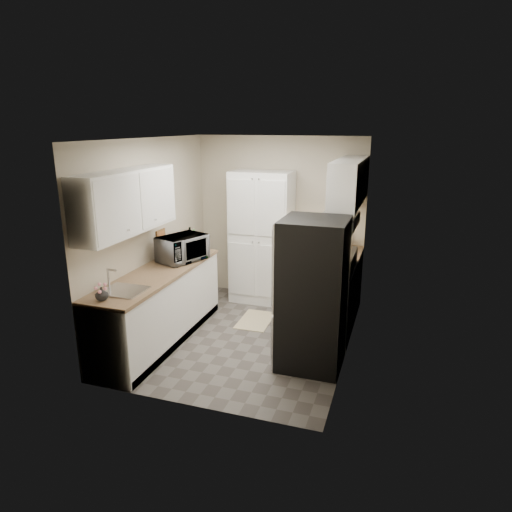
{
  "coord_description": "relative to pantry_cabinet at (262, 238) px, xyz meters",
  "views": [
    {
      "loc": [
        1.82,
        -5.1,
        2.66
      ],
      "look_at": [
        0.09,
        0.15,
        1.06
      ],
      "focal_mm": 32.0,
      "sensor_mm": 36.0,
      "label": 1
    }
  ],
  "objects": [
    {
      "name": "base_cabinet_right",
      "position": [
        1.19,
        -0.12,
        -0.56
      ],
      "size": [
        0.6,
        0.8,
        0.88
      ],
      "primitive_type": "cube",
      "color": "white",
      "rests_on": "ground"
    },
    {
      "name": "refrigerator",
      "position": [
        1.14,
        -1.73,
        -0.15
      ],
      "size": [
        0.7,
        0.72,
        1.7
      ],
      "primitive_type": "cube",
      "color": "#B7B7BC",
      "rests_on": "ground"
    },
    {
      "name": "pantry_cabinet",
      "position": [
        0.0,
        0.0,
        0.0
      ],
      "size": [
        0.9,
        0.55,
        2.0
      ],
      "primitive_type": "cube",
      "color": "white",
      "rests_on": "ground"
    },
    {
      "name": "cutting_board",
      "position": [
        -0.77,
        -0.71,
        0.07
      ],
      "size": [
        0.11,
        0.22,
        0.29
      ],
      "primitive_type": "cube",
      "rotation": [
        0.0,
        0.0,
        0.38
      ],
      "color": "#468A3D",
      "rests_on": "countertop_left"
    },
    {
      "name": "flower_vase",
      "position": [
        -0.85,
        -2.76,
        -0.01
      ],
      "size": [
        0.14,
        0.14,
        0.14
      ],
      "primitive_type": "imported",
      "rotation": [
        0.0,
        0.0,
        -0.02
      ],
      "color": "white",
      "rests_on": "countertop_left"
    },
    {
      "name": "kitchen_mat",
      "position": [
        0.17,
        -0.81,
        -0.99
      ],
      "size": [
        0.44,
        0.69,
        0.01
      ],
      "primitive_type": "cube",
      "rotation": [
        0.0,
        0.0,
        0.01
      ],
      "color": "beige",
      "rests_on": "ground"
    },
    {
      "name": "countertop_right",
      "position": [
        1.19,
        -0.12,
        -0.1
      ],
      "size": [
        0.63,
        0.83,
        0.04
      ],
      "primitive_type": "cube",
      "color": "#846647",
      "rests_on": "base_cabinet_right"
    },
    {
      "name": "toaster_oven",
      "position": [
        1.21,
        0.0,
        0.02
      ],
      "size": [
        0.31,
        0.37,
        0.2
      ],
      "primitive_type": "cube",
      "rotation": [
        0.0,
        0.0,
        -0.12
      ],
      "color": "#B8B8BC",
      "rests_on": "countertop_right"
    },
    {
      "name": "fruit_basket",
      "position": [
        1.2,
        0.01,
        0.17
      ],
      "size": [
        0.35,
        0.35,
        0.11
      ],
      "primitive_type": null,
      "rotation": [
        0.0,
        0.0,
        0.4
      ],
      "color": "orange",
      "rests_on": "toaster_oven"
    },
    {
      "name": "countertop_left",
      "position": [
        -0.79,
        -1.75,
        -0.1
      ],
      "size": [
        0.63,
        2.33,
        0.04
      ],
      "primitive_type": "cube",
      "color": "#846647",
      "rests_on": "base_cabinet_left"
    },
    {
      "name": "microwave",
      "position": [
        -0.71,
        -1.22,
        0.09
      ],
      "size": [
        0.61,
        0.72,
        0.34
      ],
      "primitive_type": "imported",
      "rotation": [
        0.0,
        0.0,
        1.19
      ],
      "color": "#BBBAC0",
      "rests_on": "countertop_left"
    },
    {
      "name": "wine_bottle",
      "position": [
        -0.8,
        -0.81,
        0.08
      ],
      "size": [
        0.08,
        0.08,
        0.33
      ],
      "primitive_type": "cylinder",
      "color": "black",
      "rests_on": "countertop_left"
    },
    {
      "name": "room_shell",
      "position": [
        0.18,
        -1.32,
        0.63
      ],
      "size": [
        2.64,
        3.24,
        2.52
      ],
      "color": "beige",
      "rests_on": "ground"
    },
    {
      "name": "base_cabinet_left",
      "position": [
        -0.79,
        -1.75,
        -0.56
      ],
      "size": [
        0.6,
        2.3,
        0.88
      ],
      "primitive_type": "cube",
      "color": "white",
      "rests_on": "ground"
    },
    {
      "name": "ground",
      "position": [
        0.2,
        -1.32,
        -1.0
      ],
      "size": [
        3.2,
        3.2,
        0.0
      ],
      "primitive_type": "plane",
      "color": "#56514C",
      "rests_on": "ground"
    },
    {
      "name": "electric_range",
      "position": [
        1.17,
        -0.93,
        -0.52
      ],
      "size": [
        0.71,
        0.78,
        1.13
      ],
      "color": "#B7B7BC",
      "rests_on": "ground"
    }
  ]
}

